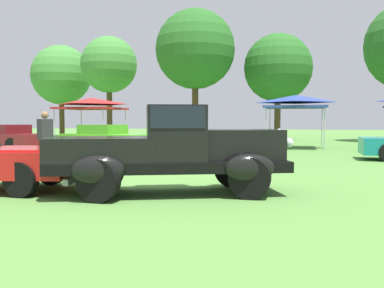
# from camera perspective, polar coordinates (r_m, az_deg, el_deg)

# --- Properties ---
(ground_plane) EXTENTS (120.00, 120.00, 0.00)m
(ground_plane) POSITION_cam_1_polar(r_m,az_deg,el_deg) (8.98, -6.06, -5.93)
(ground_plane) COLOR #568C3D
(feature_pickup_truck) EXTENTS (4.69, 3.01, 1.70)m
(feature_pickup_truck) POSITION_cam_1_polar(r_m,az_deg,el_deg) (8.18, -2.87, -0.67)
(feature_pickup_truck) COLOR black
(feature_pickup_truck) RESTS_ON ground_plane
(show_car_burgundy) EXTENTS (4.53, 2.80, 1.22)m
(show_car_burgundy) POSITION_cam_1_polar(r_m,az_deg,el_deg) (22.23, -23.40, 0.80)
(show_car_burgundy) COLOR maroon
(show_car_burgundy) RESTS_ON ground_plane
(show_car_lime) EXTENTS (4.55, 2.75, 1.22)m
(show_car_lime) POSITION_cam_1_polar(r_m,az_deg,el_deg) (20.13, -11.64, 0.78)
(show_car_lime) COLOR #60C62D
(show_car_lime) RESTS_ON ground_plane
(spectator_between_cars) EXTENTS (0.36, 0.46, 1.69)m
(spectator_between_cars) POSITION_cam_1_polar(r_m,az_deg,el_deg) (13.29, -19.07, 0.83)
(spectator_between_cars) COLOR #7F7056
(spectator_between_cars) RESTS_ON ground_plane
(canopy_tent_left_field) EXTENTS (3.25, 3.25, 2.71)m
(canopy_tent_left_field) POSITION_cam_1_polar(r_m,az_deg,el_deg) (24.97, -13.36, 5.40)
(canopy_tent_left_field) COLOR #B7B7BC
(canopy_tent_left_field) RESTS_ON ground_plane
(canopy_tent_center_field) EXTENTS (3.06, 3.06, 2.71)m
(canopy_tent_center_field) POSITION_cam_1_polar(r_m,az_deg,el_deg) (22.39, 13.70, 5.66)
(canopy_tent_center_field) COLOR #B7B7BC
(canopy_tent_center_field) RESTS_ON ground_plane
(treeline_far_left) EXTENTS (5.15, 5.15, 7.96)m
(treeline_far_left) POSITION_cam_1_polar(r_m,az_deg,el_deg) (39.25, -17.12, 8.80)
(treeline_far_left) COLOR #47331E
(treeline_far_left) RESTS_ON ground_plane
(treeline_mid_left) EXTENTS (4.45, 4.45, 8.06)m
(treeline_mid_left) POSITION_cam_1_polar(r_m,az_deg,el_deg) (34.86, -11.06, 10.33)
(treeline_mid_left) COLOR #47331E
(treeline_mid_left) RESTS_ON ground_plane
(treeline_center) EXTENTS (5.46, 5.46, 9.03)m
(treeline_center) POSITION_cam_1_polar(r_m,az_deg,el_deg) (29.85, 0.44, 12.55)
(treeline_center) COLOR #47331E
(treeline_center) RESTS_ON ground_plane
(treeline_mid_right) EXTENTS (4.82, 4.82, 7.55)m
(treeline_mid_right) POSITION_cam_1_polar(r_m,az_deg,el_deg) (31.15, 11.44, 9.94)
(treeline_mid_right) COLOR #47331E
(treeline_mid_right) RESTS_ON ground_plane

